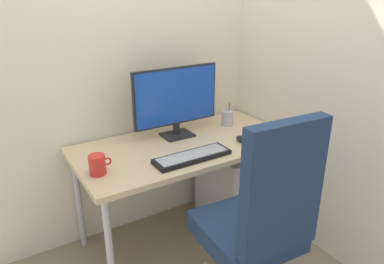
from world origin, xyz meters
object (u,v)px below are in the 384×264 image
at_px(monitor, 176,99).
at_px(notebook, 263,134).
at_px(coffee_mug, 98,165).
at_px(pen_holder, 227,118).
at_px(mouse, 243,139).
at_px(keyboard, 192,157).
at_px(office_chair, 259,220).
at_px(filing_cabinet, 236,182).

bearing_deg(monitor, notebook, -32.00).
bearing_deg(coffee_mug, pen_holder, 12.84).
height_order(mouse, coffee_mug, coffee_mug).
xyz_separation_m(keyboard, mouse, (0.40, 0.04, 0.01)).
bearing_deg(office_chair, keyboard, 95.62).
distance_m(keyboard, notebook, 0.59).
height_order(keyboard, notebook, keyboard).
bearing_deg(filing_cabinet, keyboard, -154.88).
bearing_deg(mouse, keyboard, 168.59).
xyz_separation_m(office_chair, monitor, (0.05, 0.89, 0.38)).
bearing_deg(monitor, keyboard, -105.55).
relative_size(monitor, coffee_mug, 4.84).
xyz_separation_m(keyboard, coffee_mug, (-0.52, 0.11, 0.04)).
relative_size(monitor, mouse, 5.95).
bearing_deg(mouse, monitor, 116.46).
distance_m(notebook, coffee_mug, 1.12).
relative_size(filing_cabinet, pen_holder, 3.31).
relative_size(mouse, coffee_mug, 0.81).
distance_m(monitor, coffee_mug, 0.70).
height_order(mouse, pen_holder, pen_holder).
xyz_separation_m(office_chair, mouse, (0.35, 0.57, 0.15)).
bearing_deg(notebook, filing_cabinet, 103.21).
relative_size(office_chair, pen_holder, 6.90).
bearing_deg(pen_holder, notebook, -73.65).
bearing_deg(monitor, coffee_mug, -157.73).
bearing_deg(office_chair, notebook, 47.42).
distance_m(filing_cabinet, mouse, 0.54).
bearing_deg(filing_cabinet, notebook, -78.56).
xyz_separation_m(monitor, mouse, (0.30, -0.33, -0.24)).
height_order(notebook, coffee_mug, coffee_mug).
distance_m(filing_cabinet, notebook, 0.50).
relative_size(office_chair, keyboard, 2.47).
height_order(filing_cabinet, pen_holder, pen_holder).
bearing_deg(coffee_mug, monitor, 22.27).
distance_m(monitor, mouse, 0.50).
distance_m(keyboard, pen_holder, 0.61).
distance_m(office_chair, mouse, 0.68).
distance_m(office_chair, keyboard, 0.55).
bearing_deg(filing_cabinet, office_chair, -122.27).
bearing_deg(coffee_mug, mouse, -4.39).
distance_m(pen_holder, coffee_mug, 1.06).
bearing_deg(pen_holder, keyboard, -146.06).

